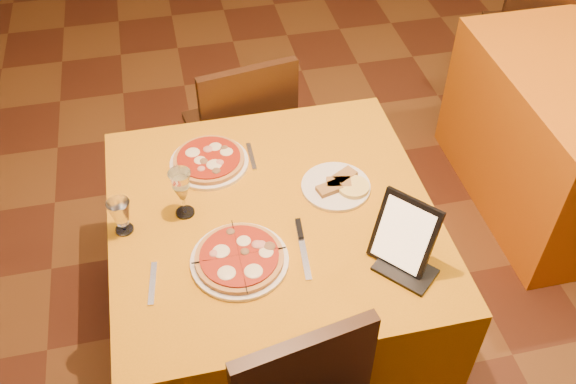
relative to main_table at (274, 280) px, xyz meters
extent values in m
cube|color=#5E2D19|center=(0.56, 0.13, -0.38)|extent=(6.00, 7.00, 0.01)
cube|color=orange|center=(0.00, 0.00, 0.00)|extent=(1.10, 1.10, 0.75)
cylinder|color=white|center=(-0.14, -0.19, 0.38)|extent=(0.31, 0.31, 0.01)
cylinder|color=#AD4C23|center=(-0.14, -0.19, 0.40)|extent=(0.28, 0.28, 0.02)
cylinder|color=white|center=(-0.18, 0.29, 0.38)|extent=(0.29, 0.29, 0.01)
cylinder|color=#AD4C23|center=(-0.18, 0.29, 0.40)|extent=(0.26, 0.26, 0.02)
cylinder|color=white|center=(0.24, 0.07, 0.38)|extent=(0.25, 0.25, 0.01)
cylinder|color=olive|center=(0.24, 0.07, 0.40)|extent=(0.15, 0.15, 0.02)
cube|color=black|center=(0.36, -0.28, 0.49)|extent=(0.20, 0.21, 0.23)
cube|color=silver|center=(0.06, -0.18, 0.38)|extent=(0.04, 0.25, 0.01)
cube|color=silver|center=(-0.42, -0.21, 0.38)|extent=(0.04, 0.16, 0.01)
cube|color=silver|center=(-0.02, 0.30, 0.38)|extent=(0.02, 0.15, 0.01)
camera|label=1|loc=(-0.27, -1.47, 1.96)|focal=40.00mm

